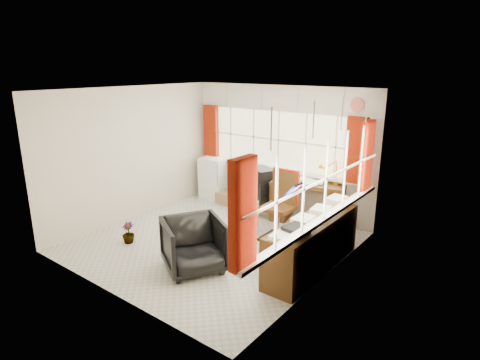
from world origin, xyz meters
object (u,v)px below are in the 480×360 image
object	(u,v)px
desk	(309,199)
radiator	(248,219)
office_chair	(194,245)
crt_tv	(262,186)
credenza	(313,243)
desk_lamp	(337,168)
task_chair	(282,203)
mini_fridge	(215,178)
tv_bench	(248,202)

from	to	relation	value
desk	radiator	world-z (taller)	desk
office_chair	crt_tv	world-z (taller)	crt_tv
credenza	desk_lamp	bearing A→B (deg)	105.27
desk	task_chair	size ratio (longest dim) A/B	1.25
task_chair	credenza	xyz separation A→B (m)	(0.94, -0.66, -0.24)
credenza	desk	bearing A→B (deg)	120.07
office_chair	credenza	world-z (taller)	credenza
desk	crt_tv	xyz separation A→B (m)	(-1.01, -0.09, 0.10)
desk	mini_fridge	bearing A→B (deg)	-180.00
mini_fridge	radiator	bearing A→B (deg)	-32.50
credenza	mini_fridge	world-z (taller)	mini_fridge
crt_tv	mini_fridge	xyz separation A→B (m)	(-1.32, 0.09, -0.07)
radiator	mini_fridge	xyz separation A→B (m)	(-1.71, 1.09, 0.23)
tv_bench	mini_fridge	size ratio (longest dim) A/B	1.52
office_chair	mini_fridge	xyz separation A→B (m)	(-1.92, 2.68, 0.08)
desk	crt_tv	distance (m)	1.02
desk	task_chair	distance (m)	0.96
desk_lamp	radiator	size ratio (longest dim) A/B	0.77
desk_lamp	credenza	xyz separation A→B (m)	(0.48, -1.75, -0.70)
task_chair	tv_bench	bearing A→B (deg)	147.20
credenza	mini_fridge	xyz separation A→B (m)	(-3.25, 1.60, 0.07)
office_chair	crt_tv	xyz separation A→B (m)	(-0.61, 2.59, 0.15)
task_chair	mini_fridge	distance (m)	2.51
task_chair	mini_fridge	bearing A→B (deg)	157.83
radiator	office_chair	bearing A→B (deg)	-82.24
crt_tv	radiator	bearing A→B (deg)	-68.67
desk_lamp	office_chair	world-z (taller)	desk_lamp
tv_bench	task_chair	bearing A→B (deg)	-32.80
radiator	credenza	distance (m)	1.64
desk_lamp	credenza	world-z (taller)	desk_lamp
credenza	crt_tv	size ratio (longest dim) A/B	2.90
credenza	mini_fridge	bearing A→B (deg)	153.82
tv_bench	radiator	bearing A→B (deg)	-54.02
crt_tv	credenza	bearing A→B (deg)	-37.95
tv_bench	crt_tv	world-z (taller)	crt_tv
desk_lamp	mini_fridge	bearing A→B (deg)	-176.91
task_chair	crt_tv	xyz separation A→B (m)	(-1.00, 0.85, -0.10)
crt_tv	desk	bearing A→B (deg)	5.06
task_chair	mini_fridge	size ratio (longest dim) A/B	1.28
desk	mini_fridge	distance (m)	2.33
office_chair	crt_tv	bearing A→B (deg)	43.60
office_chair	desk	bearing A→B (deg)	21.81
tv_bench	crt_tv	bearing A→B (deg)	-1.58
tv_bench	mini_fridge	distance (m)	1.03
radiator	mini_fridge	bearing A→B (deg)	147.50
desk_lamp	crt_tv	distance (m)	1.58
tv_bench	mini_fridge	bearing A→B (deg)	175.32
tv_bench	crt_tv	xyz separation A→B (m)	(0.34, -0.01, 0.40)
radiator	tv_bench	world-z (taller)	radiator
desk	credenza	xyz separation A→B (m)	(0.93, -1.60, -0.04)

